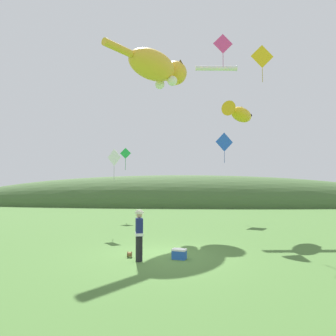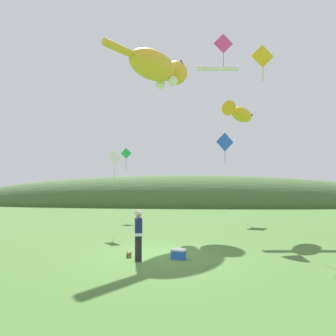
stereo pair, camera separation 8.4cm
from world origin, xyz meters
name	(u,v)px [view 1 (the left image)]	position (x,y,z in m)	size (l,w,h in m)	color
ground_plane	(161,256)	(0.00, 0.00, 0.00)	(120.00, 120.00, 0.00)	#477033
distant_hill_ridge	(180,205)	(0.00, 27.43, 0.00)	(60.61, 11.64, 7.66)	#426033
festival_attendant	(139,234)	(-0.70, -0.79, 0.95)	(0.35, 0.47, 1.77)	black
kite_spool	(130,254)	(-1.13, -0.26, 0.11)	(0.15, 0.22, 0.22)	olive
picnic_cooler	(179,254)	(0.69, -0.39, 0.18)	(0.56, 0.45, 0.36)	blue
kite_giant_cat	(158,68)	(-1.05, 9.17, 10.81)	(4.96, 6.47, 2.30)	gold
kite_fish_windsock	(239,114)	(4.25, 7.52, 7.10)	(2.48, 3.30, 1.02)	gold
kite_tube_streamer	(217,68)	(3.24, 11.22, 11.48)	(3.19, 0.67, 0.44)	white
kite_diamond_gold	(262,57)	(5.66, 7.30, 10.61)	(1.45, 0.22, 2.36)	yellow
kite_diamond_white	(114,158)	(-3.24, 5.78, 4.20)	(0.89, 0.45, 1.88)	white
kite_diamond_green	(126,154)	(-4.02, 12.62, 5.15)	(0.89, 0.04, 1.79)	green
kite_diamond_blue	(224,142)	(3.89, 12.32, 5.97)	(1.41, 0.55, 2.40)	blue
kite_diamond_pink	(223,44)	(3.37, 8.29, 11.96)	(1.31, 0.19, 2.22)	#E53F8C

